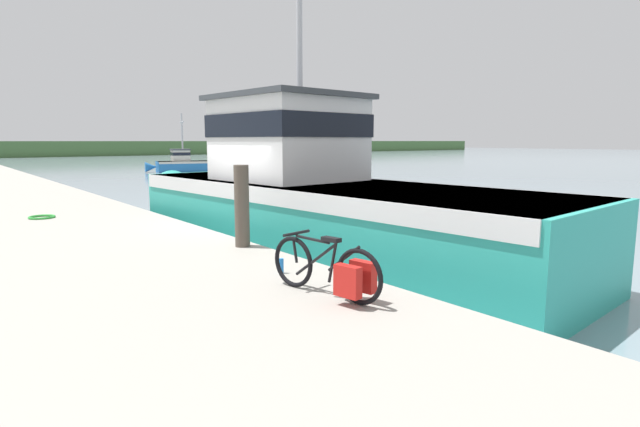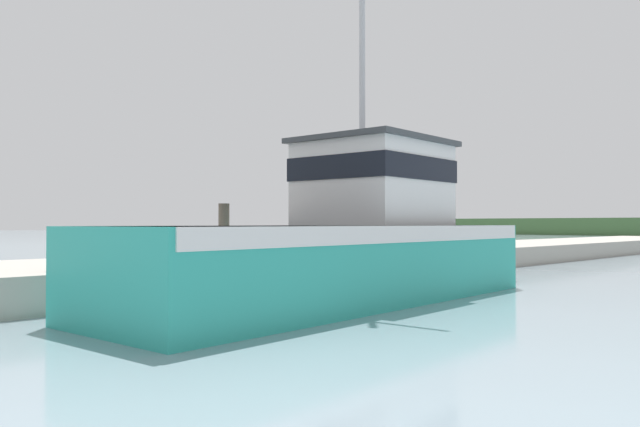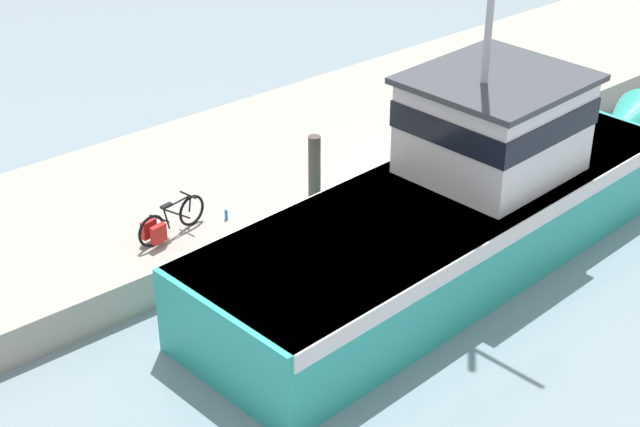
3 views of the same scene
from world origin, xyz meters
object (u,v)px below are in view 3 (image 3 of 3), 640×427
object	(u,v)px
bicycle_touring	(166,223)
fishing_boat_main	(464,199)
water_bottle_on_curb	(226,215)
mooring_post	(314,168)

from	to	relation	value
bicycle_touring	fishing_boat_main	bearing A→B (deg)	45.86
fishing_boat_main	bicycle_touring	world-z (taller)	fishing_boat_main
bicycle_touring	water_bottle_on_curb	world-z (taller)	bicycle_touring
fishing_boat_main	water_bottle_on_curb	world-z (taller)	fishing_boat_main
bicycle_touring	mooring_post	size ratio (longest dim) A/B	1.18
fishing_boat_main	mooring_post	distance (m)	3.12
bicycle_touring	water_bottle_on_curb	size ratio (longest dim) A/B	8.06
fishing_boat_main	bicycle_touring	bearing A→B (deg)	-128.39
fishing_boat_main	water_bottle_on_curb	bearing A→B (deg)	-136.04
water_bottle_on_curb	mooring_post	bearing A→B (deg)	76.22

